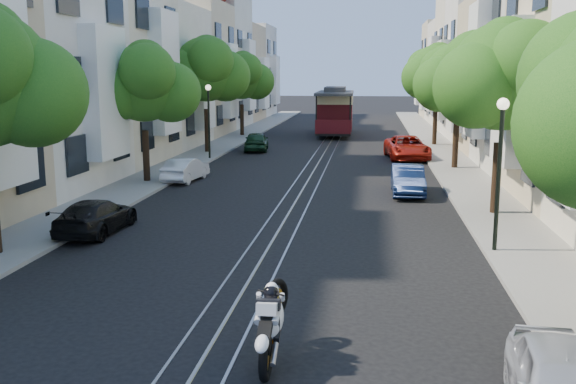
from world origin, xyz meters
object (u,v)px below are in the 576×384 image
(parked_car_e_far, at_px, (407,147))
(tree_e_c, at_px, (460,80))
(parked_car_e_mid, at_px, (408,180))
(parked_car_w_mid, at_px, (186,169))
(tree_w_c, at_px, (206,71))
(tree_w_b, at_px, (144,85))
(lamp_east, at_px, (500,152))
(sportbike_rider, at_px, (270,320))
(tree_e_b, at_px, (504,79))
(parked_car_w_near, at_px, (96,216))
(parked_car_w_far, at_px, (256,141))
(tree_w_d, at_px, (242,77))
(cable_car, at_px, (335,109))
(tree_e_d, at_px, (438,74))
(lamp_west, at_px, (209,110))

(parked_car_e_far, bearing_deg, tree_e_c, -66.35)
(parked_car_e_mid, distance_m, parked_car_w_mid, 10.21)
(tree_w_c, distance_m, parked_car_w_mid, 11.29)
(tree_w_b, bearing_deg, parked_car_w_mid, 26.72)
(tree_e_c, relative_size, lamp_east, 1.57)
(parked_car_e_mid, xyz_separation_m, parked_car_w_mid, (-10.00, 2.08, -0.06))
(tree_w_b, relative_size, sportbike_rider, 3.04)
(tree_e_b, height_order, parked_car_e_mid, tree_e_b)
(sportbike_rider, bearing_deg, parked_car_w_near, 128.53)
(tree_e_b, bearing_deg, parked_car_w_near, -162.25)
(parked_car_w_mid, bearing_deg, parked_car_w_far, -89.46)
(tree_w_d, height_order, parked_car_w_far, tree_w_d)
(cable_car, relative_size, parked_car_e_far, 1.90)
(tree_w_d, relative_size, parked_car_w_far, 1.80)
(tree_w_c, bearing_deg, parked_car_w_near, -85.62)
(lamp_east, bearing_deg, tree_w_d, 112.80)
(tree_e_d, xyz_separation_m, cable_car, (-7.26, 7.13, -2.79))
(parked_car_w_mid, bearing_deg, parked_car_e_mid, 174.55)
(tree_w_d, distance_m, parked_car_e_mid, 26.31)
(lamp_west, distance_m, parked_car_w_near, 17.31)
(lamp_east, relative_size, parked_car_w_far, 1.15)
(tree_e_c, bearing_deg, lamp_west, 171.51)
(lamp_east, relative_size, parked_car_w_mid, 1.26)
(tree_e_c, height_order, tree_w_b, tree_e_c)
(tree_e_c, relative_size, parked_car_w_mid, 1.98)
(tree_e_c, xyz_separation_m, tree_e_d, (0.00, 11.00, 0.27))
(parked_car_w_near, bearing_deg, tree_e_c, -128.61)
(parked_car_w_mid, distance_m, parked_car_w_far, 11.99)
(parked_car_w_near, xyz_separation_m, parked_car_w_mid, (0.00, 9.89, 0.01))
(tree_w_c, distance_m, parked_car_e_mid, 17.45)
(tree_w_b, height_order, parked_car_e_mid, tree_w_b)
(lamp_east, height_order, lamp_west, same)
(tree_w_d, bearing_deg, parked_car_w_mid, -85.85)
(tree_e_d, height_order, parked_car_e_mid, tree_e_d)
(tree_w_d, xyz_separation_m, sportbike_rider, (8.33, -39.43, -3.82))
(parked_car_w_mid, relative_size, parked_car_w_far, 0.91)
(tree_w_b, height_order, tree_w_c, tree_w_c)
(tree_w_c, height_order, sportbike_rider, tree_w_c)
(tree_e_c, distance_m, parked_car_e_far, 6.05)
(tree_e_b, relative_size, parked_car_w_far, 1.84)
(tree_e_c, relative_size, tree_e_d, 0.95)
(tree_e_d, relative_size, parked_car_w_far, 1.89)
(lamp_east, bearing_deg, parked_car_e_far, 93.79)
(lamp_east, bearing_deg, parked_car_w_far, 115.26)
(parked_car_e_far, bearing_deg, tree_w_d, 129.13)
(tree_e_b, bearing_deg, tree_w_c, 131.99)
(tree_w_b, height_order, parked_car_e_far, tree_w_b)
(tree_w_d, distance_m, cable_car, 7.87)
(lamp_east, relative_size, parked_car_e_mid, 1.14)
(tree_e_c, relative_size, parked_car_w_near, 1.77)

